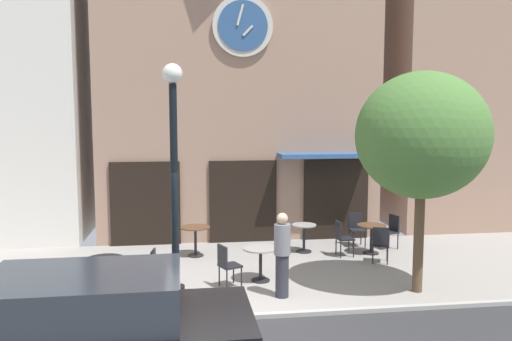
% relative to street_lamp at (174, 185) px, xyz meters
% --- Properties ---
extents(ground_plane, '(27.93, 10.64, 0.13)m').
position_rel_street_lamp_xyz_m(ground_plane, '(1.08, -0.72, -2.29)').
color(ground_plane, gray).
extents(clock_building, '(8.06, 4.38, 11.96)m').
position_rel_street_lamp_xyz_m(clock_building, '(1.77, 6.09, 3.91)').
color(clock_building, '#9E7A66').
rests_on(clock_building, ground_plane).
extents(neighbor_building_right, '(5.44, 3.28, 12.75)m').
position_rel_street_lamp_xyz_m(neighbor_building_right, '(9.37, 6.25, 4.11)').
color(neighbor_building_right, '#9E7A66').
rests_on(neighbor_building_right, ground_plane).
extents(street_lamp, '(0.36, 0.36, 4.47)m').
position_rel_street_lamp_xyz_m(street_lamp, '(0.00, 0.00, 0.00)').
color(street_lamp, black).
rests_on(street_lamp, ground_plane).
extents(street_tree, '(2.63, 2.37, 4.40)m').
position_rel_street_lamp_xyz_m(street_tree, '(4.81, 0.07, 0.87)').
color(street_tree, brown).
rests_on(street_tree, ground_plane).
extents(cafe_table_near_curb, '(0.76, 0.76, 0.75)m').
position_rel_street_lamp_xyz_m(cafe_table_near_curb, '(-1.40, 0.67, -1.72)').
color(cafe_table_near_curb, black).
rests_on(cafe_table_near_curb, ground_plane).
extents(cafe_table_center_right, '(0.75, 0.75, 0.75)m').
position_rel_street_lamp_xyz_m(cafe_table_center_right, '(0.41, 3.26, -1.72)').
color(cafe_table_center_right, black).
rests_on(cafe_table_center_right, ground_plane).
extents(cafe_table_leftmost, '(0.76, 0.76, 0.73)m').
position_rel_street_lamp_xyz_m(cafe_table_leftmost, '(1.76, 1.13, -1.73)').
color(cafe_table_leftmost, black).
rests_on(cafe_table_leftmost, ground_plane).
extents(cafe_table_near_door, '(0.63, 0.63, 0.73)m').
position_rel_street_lamp_xyz_m(cafe_table_near_door, '(3.21, 3.26, -1.78)').
color(cafe_table_near_door, black).
rests_on(cafe_table_near_door, ground_plane).
extents(cafe_table_center_left, '(0.74, 0.74, 0.75)m').
position_rel_street_lamp_xyz_m(cafe_table_center_left, '(4.90, 2.88, -1.72)').
color(cafe_table_center_left, black).
rests_on(cafe_table_center_left, ground_plane).
extents(cafe_chair_near_tree, '(0.44, 0.44, 0.90)m').
position_rel_street_lamp_xyz_m(cafe_chair_near_tree, '(-0.55, 0.61, -1.74)').
color(cafe_chair_near_tree, black).
rests_on(cafe_chair_near_tree, ground_plane).
extents(cafe_chair_curbside, '(0.53, 0.53, 0.90)m').
position_rel_street_lamp_xyz_m(cafe_chair_curbside, '(1.01, 0.81, -1.74)').
color(cafe_chair_curbside, black).
rests_on(cafe_chair_curbside, ground_plane).
extents(cafe_chair_outer, '(0.52, 0.52, 0.90)m').
position_rel_street_lamp_xyz_m(cafe_chair_outer, '(-1.81, -0.04, -1.74)').
color(cafe_chair_outer, black).
rests_on(cafe_chair_outer, ground_plane).
extents(cafe_chair_facing_wall, '(0.40, 0.40, 0.90)m').
position_rel_street_lamp_xyz_m(cafe_chair_facing_wall, '(4.78, 3.71, -1.74)').
color(cafe_chair_facing_wall, black).
rests_on(cafe_chair_facing_wall, ground_plane).
extents(cafe_chair_near_lamp, '(0.42, 0.42, 0.90)m').
position_rel_street_lamp_xyz_m(cafe_chair_near_lamp, '(4.07, 2.76, -1.74)').
color(cafe_chair_near_lamp, black).
rests_on(cafe_chair_near_lamp, ground_plane).
extents(cafe_chair_corner, '(0.52, 0.52, 0.90)m').
position_rel_street_lamp_xyz_m(cafe_chair_corner, '(4.80, 2.03, -1.74)').
color(cafe_chair_corner, black).
rests_on(cafe_chair_corner, ground_plane).
extents(cafe_chair_right_end, '(0.51, 0.51, 0.90)m').
position_rel_street_lamp_xyz_m(cafe_chair_right_end, '(5.62, 3.32, -1.74)').
color(cafe_chair_right_end, black).
rests_on(cafe_chair_right_end, ground_plane).
extents(pedestrian_grey, '(0.44, 0.44, 1.67)m').
position_rel_street_lamp_xyz_m(pedestrian_grey, '(2.04, 0.13, -1.41)').
color(pedestrian_grey, '#2D2D38').
rests_on(pedestrian_grey, ground_plane).
extents(parked_car_black, '(4.32, 2.05, 1.55)m').
position_rel_street_lamp_xyz_m(parked_car_black, '(-1.08, -2.85, -1.51)').
color(parked_car_black, black).
rests_on(parked_car_black, ground_plane).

